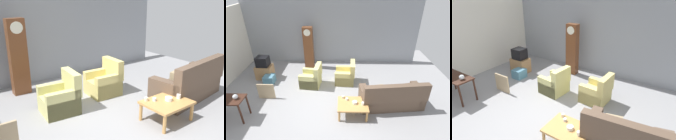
# 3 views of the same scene
# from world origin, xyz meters

# --- Properties ---
(ground_plane) EXTENTS (10.40, 10.40, 0.00)m
(ground_plane) POSITION_xyz_m (0.00, 0.00, 0.00)
(ground_plane) COLOR gray
(garage_door_wall) EXTENTS (8.40, 0.16, 3.20)m
(garage_door_wall) POSITION_xyz_m (0.00, 3.60, 1.60)
(garage_door_wall) COLOR gray
(garage_door_wall) RESTS_ON ground_plane
(pegboard_wall_left) EXTENTS (0.12, 6.40, 2.88)m
(pegboard_wall_left) POSITION_xyz_m (-4.20, 0.40, 1.44)
(pegboard_wall_left) COLOR silver
(pegboard_wall_left) RESTS_ON ground_plane
(armchair_olive_near) EXTENTS (0.86, 0.83, 0.92)m
(armchair_olive_near) POSITION_xyz_m (-0.69, 1.25, 0.31)
(armchair_olive_near) COLOR #CCC67A
(armchair_olive_near) RESTS_ON ground_plane
(armchair_olive_far) EXTENTS (0.83, 0.80, 0.92)m
(armchair_olive_far) POSITION_xyz_m (0.69, 1.51, 0.31)
(armchair_olive_far) COLOR #D6C571
(armchair_olive_far) RESTS_ON ground_plane
(coffee_table_wood) EXTENTS (0.96, 0.76, 0.43)m
(coffee_table_wood) POSITION_xyz_m (0.88, -0.45, 0.37)
(coffee_table_wood) COLOR tan
(coffee_table_wood) RESTS_ON ground_plane
(console_table_dark) EXTENTS (1.30, 0.56, 0.76)m
(console_table_dark) POSITION_xyz_m (-3.08, -0.72, 0.65)
(console_table_dark) COLOR #381E14
(console_table_dark) RESTS_ON ground_plane
(grandfather_clock) EXTENTS (0.44, 0.30, 1.98)m
(grandfather_clock) POSITION_xyz_m (-1.04, 2.90, 1.00)
(grandfather_clock) COLOR brown
(grandfather_clock) RESTS_ON ground_plane
(tv_stand_cabinet) EXTENTS (0.68, 0.52, 0.58)m
(tv_stand_cabinet) POSITION_xyz_m (-2.83, 1.81, 0.29)
(tv_stand_cabinet) COLOR #997047
(tv_stand_cabinet) RESTS_ON ground_plane
(tv_crt) EXTENTS (0.48, 0.44, 0.42)m
(tv_crt) POSITION_xyz_m (-2.83, 1.81, 0.79)
(tv_crt) COLOR black
(tv_crt) RESTS_ON tv_stand_cabinet
(framed_picture_leaning) EXTENTS (0.60, 0.05, 0.60)m
(framed_picture_leaning) POSITION_xyz_m (-2.22, 0.34, 0.30)
(framed_picture_leaning) COLOR tan
(framed_picture_leaning) RESTS_ON ground_plane
(storage_box_blue) EXTENTS (0.40, 0.44, 0.34)m
(storage_box_blue) POSITION_xyz_m (-2.50, 1.40, 0.17)
(storage_box_blue) COLOR teal
(storage_box_blue) RESTS_ON ground_plane
(glass_dome_cloche) EXTENTS (0.15, 0.15, 0.15)m
(glass_dome_cloche) POSITION_xyz_m (-2.65, -0.71, 0.83)
(glass_dome_cloche) COLOR silver
(glass_dome_cloche) RESTS_ON console_table_dark
(cup_white_porcelain) EXTENTS (0.09, 0.09, 0.09)m
(cup_white_porcelain) POSITION_xyz_m (1.19, -0.50, 0.48)
(cup_white_porcelain) COLOR white
(cup_white_porcelain) RESTS_ON coffee_table_wood
(cup_blue_rimmed) EXTENTS (0.08, 0.08, 0.07)m
(cup_blue_rimmed) POSITION_xyz_m (0.70, -0.27, 0.46)
(cup_blue_rimmed) COLOR silver
(cup_blue_rimmed) RESTS_ON coffee_table_wood
(cup_cream_tall) EXTENTS (0.08, 0.08, 0.07)m
(cup_cream_tall) POSITION_xyz_m (0.57, -0.16, 0.47)
(cup_cream_tall) COLOR beige
(cup_cream_tall) RESTS_ON coffee_table_wood
(bowl_white_stacked) EXTENTS (0.15, 0.15, 0.08)m
(bowl_white_stacked) POSITION_xyz_m (0.94, -0.44, 0.47)
(bowl_white_stacked) COLOR white
(bowl_white_stacked) RESTS_ON coffee_table_wood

